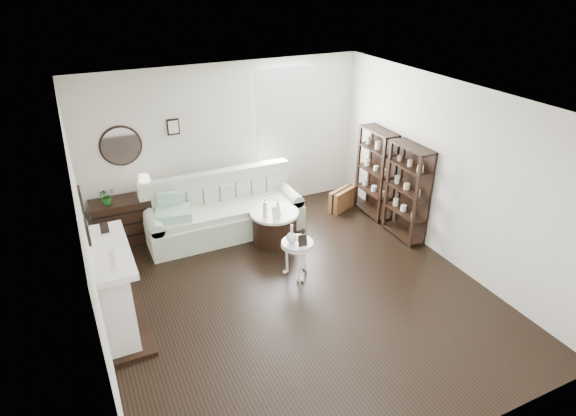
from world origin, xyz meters
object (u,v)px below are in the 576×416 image
sofa (223,214)px  pedestal_table (297,245)px  dresser (129,220)px  drum_table (275,226)px

sofa → pedestal_table: 1.80m
sofa → dresser: size_ratio=2.31×
dresser → sofa: bearing=-14.7°
sofa → dresser: 1.53m
pedestal_table → drum_table: bearing=84.8°
dresser → pedestal_table: (2.04, -2.09, 0.14)m
dresser → drum_table: size_ratio=1.43×
drum_table → pedestal_table: (-0.09, -1.02, 0.24)m
sofa → drum_table: bearing=-46.3°
dresser → pedestal_table: 2.93m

